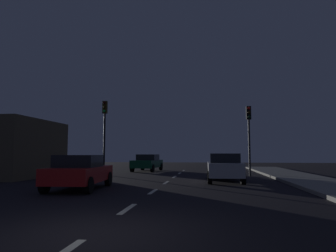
{
  "coord_description": "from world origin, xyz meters",
  "views": [
    {
      "loc": [
        2.18,
        -5.59,
        1.49
      ],
      "look_at": [
        -0.57,
        15.3,
        3.41
      ],
      "focal_mm": 32.56,
      "sensor_mm": 36.0,
      "label": 1
    }
  ],
  "objects_px": {
    "car_stopped_ahead": "(224,167)",
    "traffic_signal_left": "(105,123)",
    "car_oncoming_far": "(147,162)",
    "traffic_signal_right": "(249,127)",
    "car_adjacent_lane": "(80,172)"
  },
  "relations": [
    {
      "from": "car_stopped_ahead",
      "to": "traffic_signal_left",
      "type": "bearing_deg",
      "value": 153.57
    },
    {
      "from": "car_stopped_ahead",
      "to": "car_oncoming_far",
      "type": "distance_m",
      "value": 10.84
    },
    {
      "from": "traffic_signal_right",
      "to": "car_stopped_ahead",
      "type": "bearing_deg",
      "value": -114.99
    },
    {
      "from": "car_oncoming_far",
      "to": "car_stopped_ahead",
      "type": "bearing_deg",
      "value": -56.13
    },
    {
      "from": "traffic_signal_right",
      "to": "car_adjacent_lane",
      "type": "relative_size",
      "value": 1.14
    },
    {
      "from": "traffic_signal_left",
      "to": "car_stopped_ahead",
      "type": "distance_m",
      "value": 9.61
    },
    {
      "from": "traffic_signal_left",
      "to": "traffic_signal_right",
      "type": "height_order",
      "value": "traffic_signal_left"
    },
    {
      "from": "traffic_signal_left",
      "to": "car_oncoming_far",
      "type": "relative_size",
      "value": 1.25
    },
    {
      "from": "traffic_signal_left",
      "to": "car_oncoming_far",
      "type": "xyz_separation_m",
      "value": [
        2.16,
        4.92,
        -2.94
      ]
    },
    {
      "from": "car_stopped_ahead",
      "to": "car_oncoming_far",
      "type": "relative_size",
      "value": 1.05
    },
    {
      "from": "car_oncoming_far",
      "to": "traffic_signal_right",
      "type": "bearing_deg",
      "value": -31.81
    },
    {
      "from": "car_oncoming_far",
      "to": "car_adjacent_lane",
      "type": "bearing_deg",
      "value": -90.71
    },
    {
      "from": "traffic_signal_right",
      "to": "car_oncoming_far",
      "type": "height_order",
      "value": "traffic_signal_right"
    },
    {
      "from": "traffic_signal_right",
      "to": "car_adjacent_lane",
      "type": "distance_m",
      "value": 12.12
    },
    {
      "from": "car_adjacent_lane",
      "to": "car_oncoming_far",
      "type": "height_order",
      "value": "car_adjacent_lane"
    }
  ]
}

